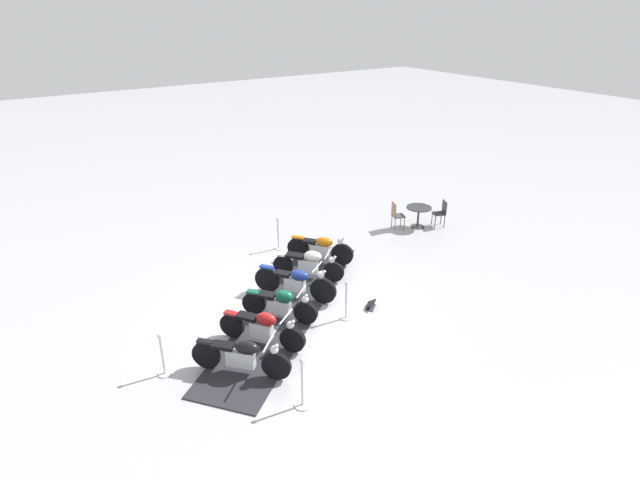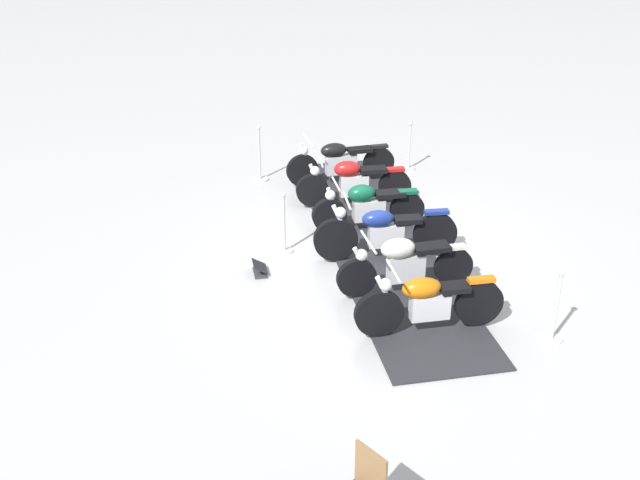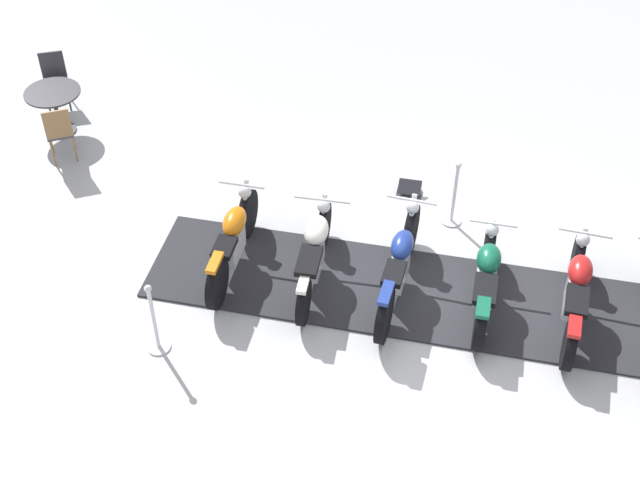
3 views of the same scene
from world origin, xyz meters
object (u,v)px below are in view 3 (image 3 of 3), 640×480
(motorcycle_navy, at_px, (399,263))
(cafe_chair_near_table, at_px, (59,130))
(motorcycle_cream, at_px, (315,250))
(motorcycle_forest, at_px, (486,278))
(motorcycle_copper, at_px, (233,239))
(motorcycle_maroon, at_px, (576,291))
(stanchion_left_rear, at_px, (155,327))
(cafe_table, at_px, (54,101))
(cafe_chair_across_table, at_px, (54,77))
(stanchion_right_mid, at_px, (454,201))
(info_placard, at_px, (409,191))

(motorcycle_navy, relative_size, cafe_chair_near_table, 2.02)
(motorcycle_cream, bearing_deg, motorcycle_forest, -92.40)
(motorcycle_copper, bearing_deg, motorcycle_maroon, -89.84)
(stanchion_left_rear, distance_m, cafe_table, 5.17)
(motorcycle_maroon, relative_size, cafe_table, 2.09)
(stanchion_left_rear, xyz_separation_m, cafe_chair_across_table, (5.76, -1.55, 0.16))
(motorcycle_maroon, relative_size, motorcycle_cream, 1.11)
(motorcycle_cream, bearing_deg, motorcycle_copper, 87.85)
(stanchion_left_rear, bearing_deg, cafe_table, -13.30)
(motorcycle_cream, height_order, cafe_table, motorcycle_cream)
(motorcycle_navy, xyz_separation_m, cafe_table, (6.16, 1.79, 0.08))
(stanchion_right_mid, xyz_separation_m, cafe_table, (5.63, 3.35, 0.19))
(motorcycle_cream, xyz_separation_m, stanchion_left_rear, (0.26, 2.28, -0.13))
(stanchion_right_mid, height_order, cafe_chair_near_table, stanchion_right_mid)
(motorcycle_forest, height_order, cafe_chair_near_table, cafe_chair_near_table)
(motorcycle_forest, height_order, cafe_table, motorcycle_forest)
(motorcycle_maroon, bearing_deg, stanchion_right_mid, 50.78)
(motorcycle_copper, relative_size, cafe_chair_near_table, 1.74)
(motorcycle_navy, bearing_deg, motorcycle_cream, 93.40)
(stanchion_right_mid, distance_m, cafe_chair_near_table, 6.08)
(cafe_table, xyz_separation_m, cafe_chair_across_table, (0.74, -0.36, -0.04))
(stanchion_left_rear, bearing_deg, stanchion_right_mid, -97.59)
(motorcycle_navy, distance_m, cafe_chair_near_table, 5.78)
(motorcycle_navy, xyz_separation_m, cafe_chair_near_table, (5.39, 2.09, 0.07))
(motorcycle_navy, bearing_deg, motorcycle_forest, -86.70)
(motorcycle_forest, height_order, motorcycle_navy, motorcycle_navy)
(motorcycle_navy, bearing_deg, cafe_chair_near_table, 76.13)
(cafe_table, bearing_deg, info_placard, -145.34)
(motorcycle_maroon, xyz_separation_m, stanchion_left_rear, (2.88, 4.37, -0.10))
(motorcycle_forest, relative_size, motorcycle_copper, 0.97)
(motorcycle_navy, height_order, cafe_chair_across_table, motorcycle_navy)
(motorcycle_cream, bearing_deg, motorcycle_maroon, -92.26)
(motorcycle_copper, height_order, stanchion_right_mid, stanchion_right_mid)
(stanchion_left_rear, bearing_deg, cafe_chair_near_table, -11.77)
(stanchion_left_rear, bearing_deg, motorcycle_copper, -69.06)
(motorcycle_maroon, distance_m, cafe_table, 8.52)
(cafe_table, bearing_deg, stanchion_right_mid, -149.25)
(motorcycle_copper, bearing_deg, stanchion_left_rear, 162.51)
(motorcycle_cream, height_order, motorcycle_copper, motorcycle_copper)
(motorcycle_maroon, height_order, motorcycle_navy, motorcycle_navy)
(motorcycle_cream, relative_size, cafe_chair_near_table, 1.70)
(motorcycle_maroon, relative_size, stanchion_left_rear, 1.72)
(motorcycle_forest, bearing_deg, cafe_chair_near_table, 75.54)
(stanchion_left_rear, xyz_separation_m, cafe_table, (5.02, -1.19, 0.20))
(motorcycle_forest, distance_m, stanchion_left_rear, 4.18)
(motorcycle_forest, bearing_deg, cafe_chair_across_table, 66.85)
(motorcycle_forest, height_order, cafe_chair_across_table, cafe_chair_across_table)
(stanchion_left_rear, height_order, cafe_chair_near_table, stanchion_left_rear)
(motorcycle_copper, relative_size, cafe_table, 1.93)
(motorcycle_cream, height_order, info_placard, motorcycle_cream)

